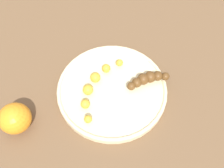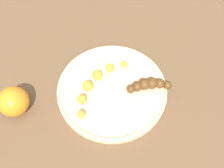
% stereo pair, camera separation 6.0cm
% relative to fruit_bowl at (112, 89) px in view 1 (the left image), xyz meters
% --- Properties ---
extents(ground_plane, '(2.40, 2.40, 0.00)m').
position_rel_fruit_bowl_xyz_m(ground_plane, '(0.00, 0.00, -0.01)').
color(ground_plane, brown).
extents(fruit_bowl, '(0.29, 0.29, 0.02)m').
position_rel_fruit_bowl_xyz_m(fruit_bowl, '(0.00, 0.00, 0.00)').
color(fruit_bowl, beige).
rests_on(fruit_bowl, ground_plane).
extents(banana_spotted, '(0.19, 0.10, 0.03)m').
position_rel_fruit_bowl_xyz_m(banana_spotted, '(-0.00, 0.04, 0.02)').
color(banana_spotted, gold).
rests_on(banana_spotted, fruit_bowl).
extents(banana_overripe, '(0.07, 0.11, 0.03)m').
position_rel_fruit_bowl_xyz_m(banana_overripe, '(0.03, -0.09, 0.02)').
color(banana_overripe, '#593819').
rests_on(banana_overripe, fruit_bowl).
extents(orange_fruit, '(0.08, 0.08, 0.08)m').
position_rel_fruit_bowl_xyz_m(orange_fruit, '(-0.12, 0.22, 0.03)').
color(orange_fruit, orange).
rests_on(orange_fruit, ground_plane).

